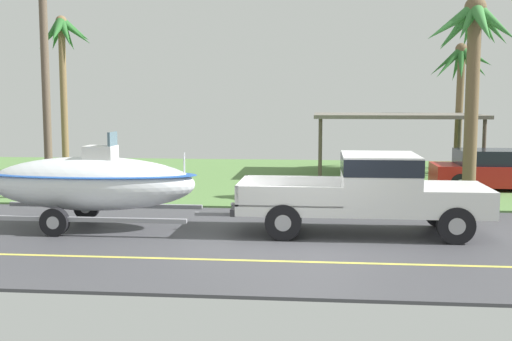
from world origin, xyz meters
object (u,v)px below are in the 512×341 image
object	(u,v)px
carport_awning	(395,117)
palm_tree_mid	(473,45)
parked_sedan_near	(501,171)
palm_tree_near_right	(462,72)
utility_pole	(45,68)
boat_on_trailer	(90,183)
palm_tree_far_left	(62,47)
pickup_truck_towing	(377,189)

from	to	relation	value
carport_awning	palm_tree_mid	bearing A→B (deg)	-77.33
parked_sedan_near	carport_awning	world-z (taller)	carport_awning
carport_awning	palm_tree_near_right	world-z (taller)	palm_tree_near_right
parked_sedan_near	palm_tree_near_right	bearing A→B (deg)	90.25
palm_tree_mid	utility_pole	size ratio (longest dim) A/B	0.79
boat_on_trailer	carport_awning	world-z (taller)	carport_awning
boat_on_trailer	palm_tree_near_right	bearing A→B (deg)	50.12
palm_tree_mid	palm_tree_far_left	bearing A→B (deg)	157.42
boat_on_trailer	palm_tree_mid	size ratio (longest dim) A/B	1.03
palm_tree_near_right	palm_tree_mid	world-z (taller)	palm_tree_mid
palm_tree_mid	parked_sedan_near	bearing A→B (deg)	56.32
carport_awning	palm_tree_mid	world-z (taller)	palm_tree_mid
palm_tree_mid	palm_tree_far_left	world-z (taller)	palm_tree_far_left
boat_on_trailer	palm_tree_far_left	size ratio (longest dim) A/B	0.96
parked_sedan_near	utility_pole	xyz separation A→B (m)	(-14.28, -3.40, 3.31)
utility_pole	palm_tree_near_right	bearing A→B (deg)	34.50
pickup_truck_towing	palm_tree_far_left	distance (m)	16.83
carport_awning	palm_tree_far_left	xyz separation A→B (m)	(-13.58, -0.15, 2.84)
parked_sedan_near	utility_pole	size ratio (longest dim) A/B	0.60
parked_sedan_near	carport_awning	size ratio (longest dim) A/B	0.71
pickup_truck_towing	parked_sedan_near	bearing A→B (deg)	57.12
pickup_truck_towing	carport_awning	distance (m)	11.50
boat_on_trailer	palm_tree_mid	world-z (taller)	palm_tree_mid
boat_on_trailer	palm_tree_near_right	distance (m)	18.20
pickup_truck_towing	palm_tree_mid	bearing A→B (deg)	57.53
palm_tree_near_right	palm_tree_far_left	world-z (taller)	palm_tree_far_left
carport_awning	palm_tree_near_right	xyz separation A→B (m)	(3.06, 2.47, 1.84)
palm_tree_far_left	palm_tree_near_right	bearing A→B (deg)	8.95
boat_on_trailer	parked_sedan_near	distance (m)	13.68
carport_awning	utility_pole	distance (m)	13.48
parked_sedan_near	palm_tree_mid	xyz separation A→B (m)	(-1.65, -2.47, 3.96)
pickup_truck_towing	carport_awning	bearing A→B (deg)	81.57
boat_on_trailer	carport_awning	size ratio (longest dim) A/B	0.97
parked_sedan_near	palm_tree_far_left	size ratio (longest dim) A/B	0.71
parked_sedan_near	palm_tree_far_left	world-z (taller)	palm_tree_far_left
palm_tree_far_left	parked_sedan_near	bearing A→B (deg)	-12.77
palm_tree_near_right	palm_tree_far_left	bearing A→B (deg)	-171.05
boat_on_trailer	palm_tree_far_left	xyz separation A→B (m)	(-5.14, 11.14, 4.11)
pickup_truck_towing	palm_tree_mid	size ratio (longest dim) A/B	0.96
boat_on_trailer	palm_tree_near_right	size ratio (longest dim) A/B	1.14
palm_tree_mid	utility_pole	xyz separation A→B (m)	(-12.64, -0.93, -0.65)
pickup_truck_towing	parked_sedan_near	size ratio (longest dim) A/B	1.27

